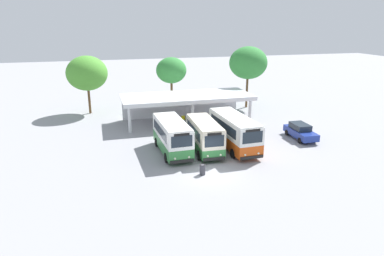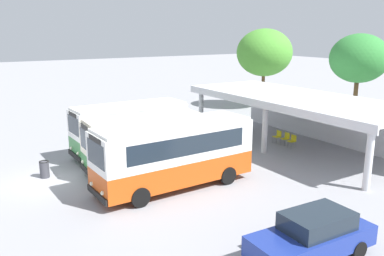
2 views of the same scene
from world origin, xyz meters
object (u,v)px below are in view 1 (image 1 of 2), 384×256
Objects in this scene: city_bus_nearest_orange at (172,135)px; waiting_chair_end_by_column at (178,119)px; parked_car_flank at (300,131)px; waiting_chair_second_from_end at (183,118)px; city_bus_second_in_row at (205,135)px; litter_bin_apron at (203,169)px; city_bus_middle_cream at (234,131)px; waiting_chair_middle_seat at (189,118)px.

city_bus_nearest_orange is 10.11m from waiting_chair_end_by_column.
parked_car_flank is 14.06m from waiting_chair_second_from_end.
litter_bin_apron is (-1.72, -4.98, -1.23)m from city_bus_second_in_row.
city_bus_nearest_orange is at bearing 103.90° from litter_bin_apron.
waiting_chair_end_by_column is at bearing 91.44° from city_bus_second_in_row.
city_bus_middle_cream is 1.78× the size of parked_car_flank.
waiting_chair_middle_seat is at bearing 83.58° from city_bus_second_in_row.
city_bus_middle_cream is 10.23m from waiting_chair_middle_seat.
parked_car_flank is at bearing -41.08° from waiting_chair_second_from_end.
city_bus_nearest_orange is at bearing -113.58° from waiting_chair_middle_seat.
city_bus_second_in_row is 5.41m from litter_bin_apron.
city_bus_nearest_orange reaches higher than waiting_chair_second_from_end.
waiting_chair_end_by_column is at bearing 84.47° from litter_bin_apron.
waiting_chair_second_from_end is (-2.63, 10.05, -1.29)m from city_bus_middle_cream.
city_bus_middle_cream is 7.13m from litter_bin_apron.
waiting_chair_middle_seat is at bearing -7.64° from waiting_chair_second_from_end.
waiting_chair_end_by_column is at bearing 108.41° from city_bus_middle_cream.
litter_bin_apron reaches higher than waiting_chair_second_from_end.
waiting_chair_middle_seat is (1.39, -0.02, 0.00)m from waiting_chair_end_by_column.
waiting_chair_end_by_column is 0.96× the size of litter_bin_apron.
waiting_chair_middle_seat is at bearing 137.28° from parked_car_flank.
city_bus_second_in_row is at bearing -96.42° from waiting_chair_middle_seat.
city_bus_middle_cream is 9.34× the size of waiting_chair_second_from_end.
city_bus_second_in_row is at bearing 71.01° from litter_bin_apron.
parked_car_flank is at bearing 5.86° from city_bus_middle_cream.
waiting_chair_second_from_end is at bearing 138.92° from parked_car_flank.
parked_car_flank is (7.97, 0.82, -0.98)m from city_bus_middle_cream.
city_bus_second_in_row is (3.06, -0.47, -0.07)m from city_bus_nearest_orange.
city_bus_second_in_row is at bearing -8.64° from city_bus_nearest_orange.
waiting_chair_middle_seat is (0.69, -0.09, 0.00)m from waiting_chair_second_from_end.
city_bus_nearest_orange is 14.14m from parked_car_flank.
parked_car_flank is (14.10, 0.48, -0.93)m from city_bus_nearest_orange.
litter_bin_apron is at bearing -133.11° from city_bus_middle_cream.
waiting_chair_end_by_column is 1.39m from waiting_chair_middle_seat.
city_bus_nearest_orange is at bearing -178.06° from parked_car_flank.
waiting_chair_middle_seat is (4.20, 9.62, -1.23)m from city_bus_nearest_orange.
city_bus_middle_cream reaches higher than waiting_chair_second_from_end.
city_bus_middle_cream is 9.34× the size of waiting_chair_middle_seat.
city_bus_nearest_orange is 8.29× the size of waiting_chair_second_from_end.
city_bus_middle_cream is 8.92× the size of litter_bin_apron.
waiting_chair_end_by_column is at bearing -173.73° from waiting_chair_second_from_end.
waiting_chair_second_from_end is at bearing 172.36° from waiting_chair_middle_seat.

